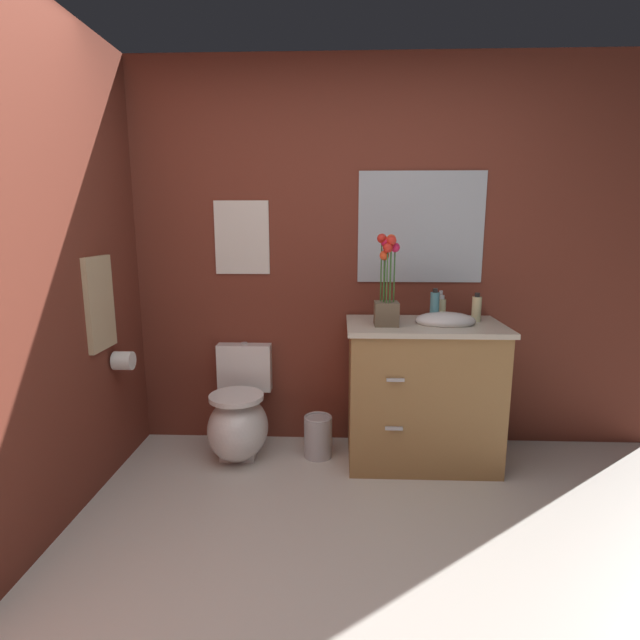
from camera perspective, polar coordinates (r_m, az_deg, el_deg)
wall_back at (r=3.26m, az=4.65°, el=7.12°), size 3.97×0.05×2.50m
wall_left at (r=2.41m, az=-32.38°, el=3.99°), size 0.05×5.01×2.50m
toilet at (r=3.26m, az=-9.33°, el=-11.23°), size 0.38×0.59×0.69m
vanity_cabinet at (r=3.14m, az=11.79°, el=-8.10°), size 0.94×0.56×1.06m
flower_vase at (r=2.91m, az=7.75°, el=3.24°), size 0.14×0.14×0.54m
soap_bottle at (r=3.07m, az=13.13°, el=1.50°), size 0.06×0.06×0.21m
lotion_bottle at (r=3.17m, az=17.68°, el=1.28°), size 0.06×0.06×0.18m
hand_wash_bottle at (r=3.16m, az=13.90°, el=1.27°), size 0.05×0.05×0.15m
trash_bin at (r=3.24m, az=-0.23°, el=-13.30°), size 0.18×0.18×0.27m
wall_poster at (r=3.28m, az=-9.03°, el=9.40°), size 0.35×0.01×0.47m
wall_mirror at (r=3.26m, az=11.60°, el=10.45°), size 0.80×0.01×0.70m
hanging_towel at (r=2.99m, az=-24.16°, el=1.77°), size 0.03×0.28×0.52m
toilet_paper_roll at (r=3.14m, az=-21.81°, el=-4.39°), size 0.11×0.11×0.11m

